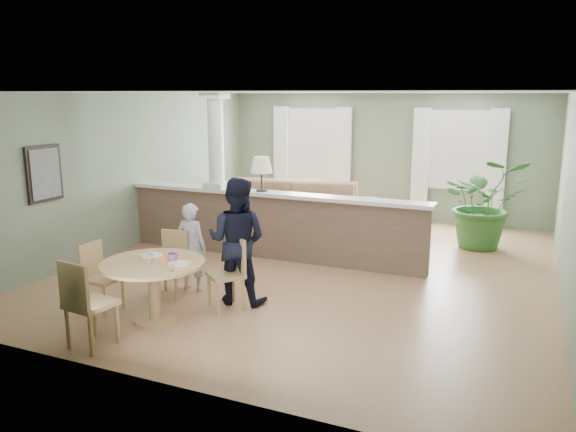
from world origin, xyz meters
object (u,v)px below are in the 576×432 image
at_px(child_person, 192,247).
at_px(sofa, 287,208).
at_px(houseplant, 484,203).
at_px(chair_far_boy, 172,260).
at_px(dining_table, 154,274).
at_px(man_person, 237,241).
at_px(chair_near, 85,300).
at_px(chair_far_man, 231,269).
at_px(chair_side, 98,274).

bearing_deg(child_person, sofa, -87.54).
distance_m(sofa, child_person, 3.57).
xyz_separation_m(houseplant, chair_far_boy, (-3.65, -4.19, -0.32)).
bearing_deg(dining_table, sofa, 94.01).
bearing_deg(man_person, chair_near, 59.62).
bearing_deg(child_person, chair_far_boy, 60.88).
height_order(houseplant, child_person, houseplant).
relative_size(houseplant, child_person, 1.30).
bearing_deg(chair_far_man, chair_far_boy, -146.88).
bearing_deg(sofa, dining_table, -94.10).
height_order(chair_far_man, chair_near, chair_near).
xyz_separation_m(houseplant, child_person, (-3.50, -3.93, -0.18)).
bearing_deg(chair_side, dining_table, -87.63).
bearing_deg(chair_near, dining_table, -95.89).
bearing_deg(houseplant, man_person, -123.43).
height_order(houseplant, chair_near, houseplant).
bearing_deg(child_person, chair_near, 90.49).
height_order(sofa, man_person, man_person).
bearing_deg(houseplant, chair_far_man, -121.90).
distance_m(chair_far_boy, chair_near, 1.78).
distance_m(chair_far_man, man_person, 0.39).
relative_size(chair_far_boy, man_person, 0.53).
bearing_deg(sofa, houseplant, -2.39).
bearing_deg(man_person, chair_side, 26.49).
bearing_deg(chair_far_man, dining_table, -89.59).
xyz_separation_m(chair_side, man_person, (1.44, 0.97, 0.34)).
relative_size(sofa, dining_table, 2.74).
xyz_separation_m(sofa, chair_near, (0.12, -5.61, 0.06)).
distance_m(sofa, chair_side, 4.72).
relative_size(child_person, man_person, 0.75).
height_order(chair_side, man_person, man_person).
distance_m(chair_far_man, chair_side, 1.65).
distance_m(sofa, man_person, 3.85).
height_order(child_person, man_person, man_person).
relative_size(chair_side, man_person, 0.53).
relative_size(houseplant, man_person, 0.97).
distance_m(sofa, houseplant, 3.65).
bearing_deg(sofa, child_person, -96.20).
relative_size(chair_side, child_person, 0.71).
bearing_deg(chair_far_man, houseplant, 97.43).
xyz_separation_m(houseplant, chair_near, (-3.50, -5.97, -0.25)).
height_order(chair_far_boy, child_person, child_person).
bearing_deg(sofa, chair_far_man, -84.68).
relative_size(chair_far_man, chair_side, 1.05).
relative_size(chair_far_boy, chair_far_man, 0.96).
distance_m(chair_near, man_person, 2.07).
relative_size(dining_table, man_person, 0.74).
bearing_deg(chair_side, houseplant, -36.84).
relative_size(dining_table, chair_side, 1.41).
xyz_separation_m(chair_far_man, chair_side, (-1.47, -0.75, -0.02)).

